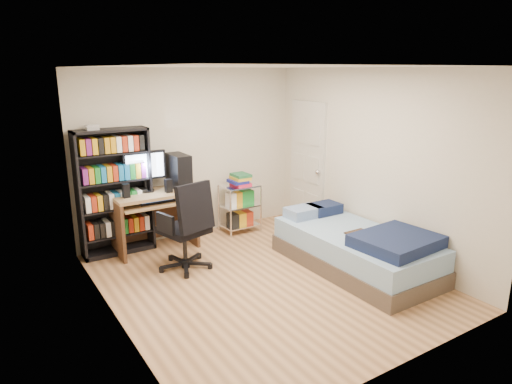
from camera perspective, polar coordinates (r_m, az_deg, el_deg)
room at (r=5.20m, az=1.03°, el=1.49°), size 3.58×4.08×2.58m
media_shelf at (r=6.45m, az=-17.27°, el=0.14°), size 0.97×0.32×1.79m
computer_desk at (r=6.56m, az=-11.98°, el=-0.47°), size 1.10×0.64×1.39m
office_chair at (r=5.86m, az=-8.61°, el=-6.13°), size 0.83×0.83×1.16m
wire_cart at (r=7.06m, az=-2.05°, el=-0.31°), size 0.57×0.41×0.92m
bed at (r=5.98m, az=12.47°, el=-6.88°), size 1.08×2.16×0.62m
door at (r=7.31m, az=6.46°, el=3.37°), size 0.12×0.80×2.00m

